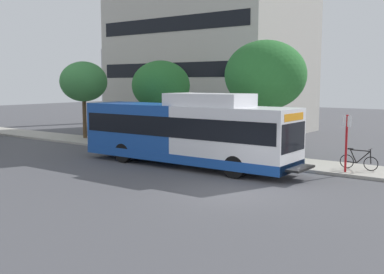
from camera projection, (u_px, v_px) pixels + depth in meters
ground_plane at (89, 169)px, 22.30m from camera, size 120.00×120.00×0.00m
sidewalk_curb at (205, 154)px, 26.70m from camera, size 3.00×56.00×0.14m
transit_bus at (186, 132)px, 23.01m from camera, size 2.58×12.25×3.65m
bus_stop_sign_pole at (346, 139)px, 20.75m from camera, size 0.10×0.36×2.60m
bicycle_parked at (359, 161)px, 21.44m from camera, size 0.52×1.76×1.02m
street_tree_near_stop at (265, 75)px, 25.26m from camera, size 4.47×4.47×6.33m
street_tree_mid_block at (161, 86)px, 29.31m from camera, size 3.69×3.69×5.40m
street_tree_far_block at (84, 82)px, 33.31m from camera, size 3.39×3.39×5.52m
lattice_comm_tower at (106, 16)px, 46.97m from camera, size 1.10×1.10×32.48m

